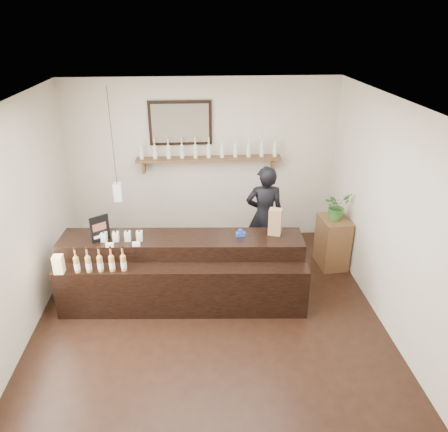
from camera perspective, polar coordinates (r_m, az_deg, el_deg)
ground at (r=5.87m, az=-1.87°, el=-13.85°), size 5.00×5.00×0.00m
room_shell at (r=4.99m, az=-2.14°, el=1.62°), size 5.00×5.00×5.00m
back_wall_decor at (r=7.22m, az=-4.05°, el=9.39°), size 2.66×0.96×1.69m
counter at (r=6.10m, az=-5.49°, el=-7.36°), size 3.33×1.08×1.08m
promo_sign at (r=5.98m, az=-15.91°, el=-1.60°), size 0.22×0.17×0.37m
paper_bag at (r=5.97m, az=6.70°, el=-0.77°), size 0.20×0.18×0.37m
tape_dispenser at (r=5.94m, az=2.17°, el=-2.30°), size 0.13×0.05×0.11m
side_cabinet at (r=7.11m, az=13.97°, el=-3.32°), size 0.44×0.58×0.81m
potted_plant at (r=6.85m, az=14.50°, el=1.28°), size 0.50×0.48×0.43m
shopkeeper at (r=6.81m, az=5.34°, el=0.86°), size 0.69×0.47×1.84m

